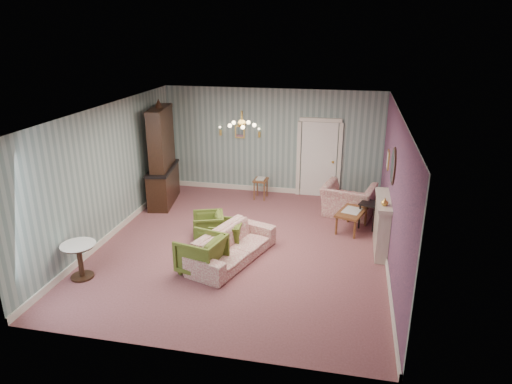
% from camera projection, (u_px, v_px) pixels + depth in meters
% --- Properties ---
extents(floor, '(7.00, 7.00, 0.00)m').
position_uv_depth(floor, '(243.00, 246.00, 9.88)').
color(floor, '#895054').
rests_on(floor, ground).
extents(ceiling, '(7.00, 7.00, 0.00)m').
position_uv_depth(ceiling, '(242.00, 111.00, 8.89)').
color(ceiling, white).
rests_on(ceiling, ground).
extents(wall_back, '(6.00, 0.00, 6.00)m').
position_uv_depth(wall_back, '(272.00, 142.00, 12.60)').
color(wall_back, slate).
rests_on(wall_back, ground).
extents(wall_front, '(6.00, 0.00, 6.00)m').
position_uv_depth(wall_front, '(182.00, 263.00, 6.16)').
color(wall_front, slate).
rests_on(wall_front, ground).
extents(wall_left, '(0.00, 7.00, 7.00)m').
position_uv_depth(wall_left, '(108.00, 173.00, 9.96)').
color(wall_left, slate).
rests_on(wall_left, ground).
extents(wall_right, '(0.00, 7.00, 7.00)m').
position_uv_depth(wall_right, '(394.00, 192.00, 8.80)').
color(wall_right, slate).
rests_on(wall_right, ground).
extents(wall_right_floral, '(0.00, 7.00, 7.00)m').
position_uv_depth(wall_right_floral, '(394.00, 192.00, 8.81)').
color(wall_right_floral, '#AF5776').
rests_on(wall_right_floral, ground).
extents(door, '(1.12, 0.12, 2.16)m').
position_uv_depth(door, '(319.00, 158.00, 12.44)').
color(door, white).
rests_on(door, floor).
extents(olive_chair_a, '(0.90, 0.94, 0.81)m').
position_uv_depth(olive_chair_a, '(201.00, 252.00, 8.72)').
color(olive_chair_a, '#546423').
rests_on(olive_chair_a, floor).
extents(olive_chair_b, '(0.63, 0.67, 0.66)m').
position_uv_depth(olive_chair_b, '(227.00, 233.00, 9.70)').
color(olive_chair_b, '#546423').
rests_on(olive_chair_b, floor).
extents(olive_chair_c, '(0.79, 0.82, 0.67)m').
position_uv_depth(olive_chair_c, '(208.00, 225.00, 10.07)').
color(olive_chair_c, '#546423').
rests_on(olive_chair_c, floor).
extents(sofa_chintz, '(1.28, 2.23, 0.84)m').
position_uv_depth(sofa_chintz, '(232.00, 241.00, 9.14)').
color(sofa_chintz, '#9B3E49').
rests_on(sofa_chintz, floor).
extents(wingback_chair, '(1.36, 1.04, 1.05)m').
position_uv_depth(wingback_chair, '(349.00, 195.00, 11.30)').
color(wingback_chair, '#9B3E49').
rests_on(wingback_chair, floor).
extents(dresser, '(0.82, 1.68, 2.69)m').
position_uv_depth(dresser, '(161.00, 154.00, 11.84)').
color(dresser, black).
rests_on(dresser, floor).
extents(fireplace, '(0.30, 1.40, 1.16)m').
position_uv_depth(fireplace, '(382.00, 225.00, 9.49)').
color(fireplace, beige).
rests_on(fireplace, floor).
extents(mantel_vase, '(0.15, 0.15, 0.15)m').
position_uv_depth(mantel_vase, '(385.00, 202.00, 8.91)').
color(mantel_vase, gold).
rests_on(mantel_vase, fireplace).
extents(oval_mirror, '(0.04, 0.76, 0.84)m').
position_uv_depth(oval_mirror, '(393.00, 166.00, 9.04)').
color(oval_mirror, white).
rests_on(oval_mirror, wall_right).
extents(framed_print, '(0.04, 0.34, 0.42)m').
position_uv_depth(framed_print, '(388.00, 160.00, 10.37)').
color(framed_print, gold).
rests_on(framed_print, wall_right).
extents(coffee_table, '(0.80, 1.07, 0.49)m').
position_uv_depth(coffee_table, '(351.00, 220.00, 10.56)').
color(coffee_table, brown).
rests_on(coffee_table, floor).
extents(side_table_black, '(0.55, 0.55, 0.63)m').
position_uv_depth(side_table_black, '(369.00, 215.00, 10.64)').
color(side_table_black, black).
rests_on(side_table_black, floor).
extents(pedestal_table, '(0.81, 0.81, 0.70)m').
position_uv_depth(pedestal_table, '(80.00, 261.00, 8.52)').
color(pedestal_table, black).
rests_on(pedestal_table, floor).
extents(nesting_table, '(0.37, 0.47, 0.59)m').
position_uv_depth(nesting_table, '(261.00, 188.00, 12.50)').
color(nesting_table, brown).
rests_on(nesting_table, floor).
extents(gilt_mirror_back, '(0.28, 0.06, 0.36)m').
position_uv_depth(gilt_mirror_back, '(240.00, 132.00, 12.66)').
color(gilt_mirror_back, gold).
rests_on(gilt_mirror_back, wall_back).
extents(sconce_left, '(0.16, 0.12, 0.30)m').
position_uv_depth(sconce_left, '(220.00, 131.00, 12.74)').
color(sconce_left, gold).
rests_on(sconce_left, wall_back).
extents(sconce_right, '(0.16, 0.12, 0.30)m').
position_uv_depth(sconce_right, '(259.00, 133.00, 12.53)').
color(sconce_right, gold).
rests_on(sconce_right, wall_back).
extents(chandelier, '(0.56, 0.56, 0.36)m').
position_uv_depth(chandelier, '(242.00, 125.00, 8.98)').
color(chandelier, gold).
rests_on(chandelier, ceiling).
extents(burgundy_cushion, '(0.41, 0.28, 0.39)m').
position_uv_depth(burgundy_cushion, '(346.00, 199.00, 11.19)').
color(burgundy_cushion, maroon).
rests_on(burgundy_cushion, wingback_chair).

